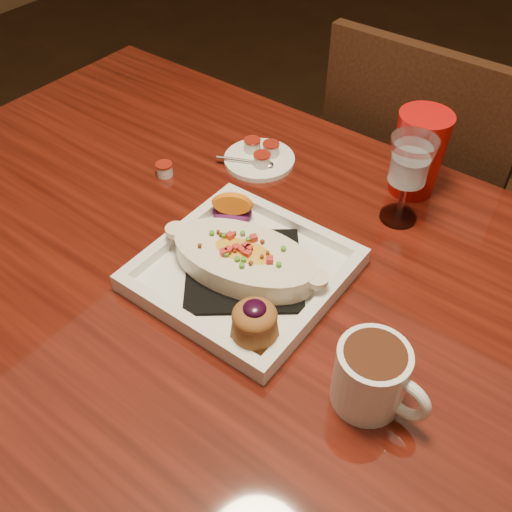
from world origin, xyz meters
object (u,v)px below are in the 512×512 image
Objects in this scene: plate at (244,269)px; saucer at (259,157)px; red_tumbler at (418,154)px; table at (258,325)px; chair_far at (416,200)px; coffee_mug at (373,376)px; goblet at (410,166)px.

plate reaches higher than saucer.
saucer is 0.29m from red_tumbler.
table is 0.65m from chair_far.
chair_far is 7.46× the size of coffee_mug.
red_tumbler is at bearing 112.06° from coffee_mug.
chair_far is at bearing 104.51° from goblet.
red_tumbler is (0.26, 0.10, 0.06)m from saucer.
chair_far is 0.49m from saucer.
chair_far is at bearing 110.12° from coffee_mug.
table is 5.37× the size of plate.
plate is at bearing -105.03° from red_tumbler.
goblet is at bearing 104.51° from chair_far.
plate is 2.24× the size of coffee_mug.
table is 0.39m from red_tumbler.
table is at bearing 21.85° from plate.
red_tumbler is (0.08, -0.28, 0.32)m from chair_far.
coffee_mug reaches higher than saucer.
coffee_mug reaches higher than table.
coffee_mug is (0.23, -0.70, 0.29)m from chair_far.
chair_far is at bearing 104.94° from red_tumbler.
chair_far is 6.18× the size of red_tumbler.
saucer is (-0.28, -0.01, -0.10)m from goblet.
table is 0.13m from plate.
goblet reaches higher than red_tumbler.
coffee_mug is at bearing -15.25° from plate.
goblet is at bearing 2.76° from saucer.
saucer is at bearing -177.24° from goblet.
coffee_mug is 0.81× the size of goblet.
plate is 1.81× the size of goblet.
chair_far reaches higher than goblet.
coffee_mug is 0.94× the size of saucer.
chair_far is 0.69m from plate.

